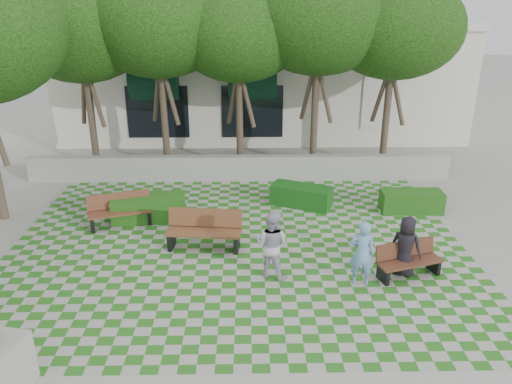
{
  "coord_description": "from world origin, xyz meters",
  "views": [
    {
      "loc": [
        0.28,
        -10.7,
        6.28
      ],
      "look_at": [
        0.5,
        1.5,
        1.4
      ],
      "focal_mm": 35.0,
      "sensor_mm": 36.0,
      "label": 1
    }
  ],
  "objects_px": {
    "bench_west": "(120,211)",
    "hedge_midleft": "(149,208)",
    "bench_east": "(408,261)",
    "hedge_east": "(411,201)",
    "person_white": "(272,245)",
    "hedge_midright": "(301,196)",
    "person_blue": "(362,253)",
    "bench_mid": "(204,231)",
    "person_dark": "(406,246)"
  },
  "relations": [
    {
      "from": "person_dark",
      "to": "hedge_east",
      "type": "bearing_deg",
      "value": -76.48
    },
    {
      "from": "bench_west",
      "to": "person_dark",
      "type": "bearing_deg",
      "value": -38.42
    },
    {
      "from": "hedge_midleft",
      "to": "person_blue",
      "type": "relative_size",
      "value": 1.34
    },
    {
      "from": "person_blue",
      "to": "person_dark",
      "type": "relative_size",
      "value": 1.06
    },
    {
      "from": "bench_east",
      "to": "person_dark",
      "type": "relative_size",
      "value": 1.11
    },
    {
      "from": "hedge_east",
      "to": "person_blue",
      "type": "relative_size",
      "value": 1.17
    },
    {
      "from": "hedge_midright",
      "to": "person_white",
      "type": "xyz_separation_m",
      "value": [
        -1.14,
        -4.22,
        0.5
      ]
    },
    {
      "from": "person_dark",
      "to": "bench_east",
      "type": "bearing_deg",
      "value": 177.22
    },
    {
      "from": "bench_east",
      "to": "bench_mid",
      "type": "bearing_deg",
      "value": 145.18
    },
    {
      "from": "person_white",
      "to": "hedge_east",
      "type": "bearing_deg",
      "value": -115.38
    },
    {
      "from": "hedge_east",
      "to": "hedge_midleft",
      "type": "bearing_deg",
      "value": -176.66
    },
    {
      "from": "bench_mid",
      "to": "person_blue",
      "type": "relative_size",
      "value": 1.27
    },
    {
      "from": "bench_mid",
      "to": "hedge_east",
      "type": "bearing_deg",
      "value": 26.11
    },
    {
      "from": "bench_east",
      "to": "person_white",
      "type": "relative_size",
      "value": 1.0
    },
    {
      "from": "hedge_midright",
      "to": "hedge_midleft",
      "type": "distance_m",
      "value": 4.72
    },
    {
      "from": "bench_mid",
      "to": "hedge_midleft",
      "type": "height_order",
      "value": "bench_mid"
    },
    {
      "from": "hedge_midleft",
      "to": "person_white",
      "type": "relative_size",
      "value": 1.27
    },
    {
      "from": "bench_east",
      "to": "hedge_midleft",
      "type": "relative_size",
      "value": 0.79
    },
    {
      "from": "bench_west",
      "to": "hedge_midleft",
      "type": "relative_size",
      "value": 0.89
    },
    {
      "from": "bench_east",
      "to": "bench_mid",
      "type": "distance_m",
      "value": 5.16
    },
    {
      "from": "person_white",
      "to": "person_blue",
      "type": "bearing_deg",
      "value": -165.57
    },
    {
      "from": "bench_east",
      "to": "hedge_midleft",
      "type": "xyz_separation_m",
      "value": [
        -6.71,
        3.3,
        -0.03
      ]
    },
    {
      "from": "bench_mid",
      "to": "hedge_midleft",
      "type": "xyz_separation_m",
      "value": [
        -1.78,
        1.8,
        -0.12
      ]
    },
    {
      "from": "person_blue",
      "to": "hedge_midright",
      "type": "bearing_deg",
      "value": -68.43
    },
    {
      "from": "bench_west",
      "to": "bench_east",
      "type": "bearing_deg",
      "value": -38.61
    },
    {
      "from": "person_blue",
      "to": "hedge_midleft",
      "type": "bearing_deg",
      "value": -22.8
    },
    {
      "from": "hedge_midright",
      "to": "person_blue",
      "type": "relative_size",
      "value": 1.18
    },
    {
      "from": "hedge_midright",
      "to": "person_white",
      "type": "bearing_deg",
      "value": -105.16
    },
    {
      "from": "person_dark",
      "to": "bench_mid",
      "type": "bearing_deg",
      "value": 16.78
    },
    {
      "from": "bench_west",
      "to": "bench_mid",
      "type": "bearing_deg",
      "value": -46.43
    },
    {
      "from": "hedge_east",
      "to": "person_white",
      "type": "relative_size",
      "value": 1.11
    },
    {
      "from": "hedge_midleft",
      "to": "person_white",
      "type": "height_order",
      "value": "person_white"
    },
    {
      "from": "person_dark",
      "to": "person_white",
      "type": "xyz_separation_m",
      "value": [
        -3.15,
        -0.02,
        0.09
      ]
    },
    {
      "from": "hedge_midleft",
      "to": "hedge_east",
      "type": "bearing_deg",
      "value": 3.34
    },
    {
      "from": "person_white",
      "to": "person_dark",
      "type": "bearing_deg",
      "value": -154.74
    },
    {
      "from": "bench_east",
      "to": "hedge_midright",
      "type": "xyz_separation_m",
      "value": [
        -2.09,
        4.26,
        -0.07
      ]
    },
    {
      "from": "bench_mid",
      "to": "bench_west",
      "type": "relative_size",
      "value": 1.07
    },
    {
      "from": "hedge_midright",
      "to": "person_blue",
      "type": "height_order",
      "value": "person_blue"
    },
    {
      "from": "bench_west",
      "to": "person_dark",
      "type": "distance_m",
      "value": 7.93
    },
    {
      "from": "hedge_midleft",
      "to": "bench_east",
      "type": "bearing_deg",
      "value": -26.16
    },
    {
      "from": "hedge_east",
      "to": "hedge_midleft",
      "type": "relative_size",
      "value": 0.87
    },
    {
      "from": "hedge_midleft",
      "to": "person_blue",
      "type": "distance_m",
      "value": 6.61
    },
    {
      "from": "hedge_midleft",
      "to": "person_dark",
      "type": "bearing_deg",
      "value": -26.03
    },
    {
      "from": "hedge_midleft",
      "to": "person_blue",
      "type": "bearing_deg",
      "value": -33.38
    },
    {
      "from": "hedge_midleft",
      "to": "person_blue",
      "type": "height_order",
      "value": "person_blue"
    },
    {
      "from": "bench_mid",
      "to": "person_white",
      "type": "relative_size",
      "value": 1.21
    },
    {
      "from": "hedge_east",
      "to": "hedge_midleft",
      "type": "distance_m",
      "value": 7.97
    },
    {
      "from": "bench_east",
      "to": "person_white",
      "type": "distance_m",
      "value": 3.26
    },
    {
      "from": "bench_west",
      "to": "hedge_midleft",
      "type": "height_order",
      "value": "bench_west"
    },
    {
      "from": "bench_east",
      "to": "hedge_east",
      "type": "xyz_separation_m",
      "value": [
        1.25,
        3.76,
        -0.08
      ]
    }
  ]
}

